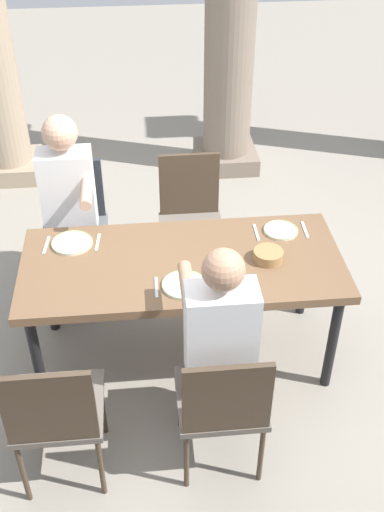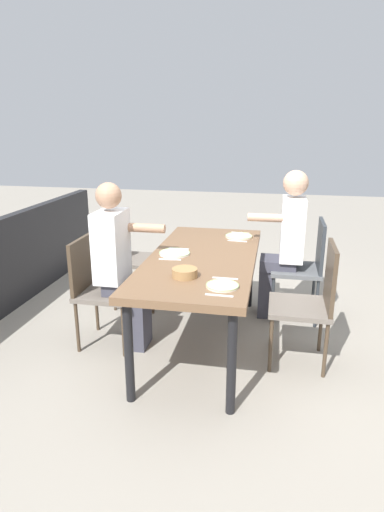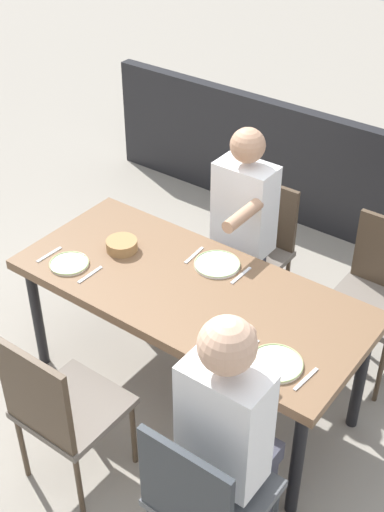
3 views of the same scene
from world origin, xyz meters
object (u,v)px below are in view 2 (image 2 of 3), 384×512
object	(u,v)px
plate_0	(239,236)
plate_1	(174,253)
dining_table	(202,264)
diner_man_white	(285,240)
chair_mid_south	(98,284)
bread_basket	(185,273)
diner_woman_green	(120,262)
chair_west_south	(130,253)
chair_mid_north	(312,298)
chair_west_north	(305,263)
plate_2	(222,286)

from	to	relation	value
plate_0	plate_1	bearing A→B (deg)	-35.67
plate_0	plate_1	distance (m)	0.77
dining_table	diner_man_white	bearing A→B (deg)	136.81
dining_table	chair_mid_south	size ratio (longest dim) A/B	2.09
plate_1	bread_basket	world-z (taller)	bread_basket
diner_woman_green	chair_mid_south	bearing A→B (deg)	-89.16
diner_man_white	chair_west_south	bearing A→B (deg)	-90.11
chair_mid_north	bread_basket	xyz separation A→B (m)	(0.36, -0.87, 0.26)
chair_mid_south	plate_1	size ratio (longest dim) A/B	3.61
diner_woman_green	plate_1	size ratio (longest dim) A/B	5.42
chair_west_north	chair_mid_north	xyz separation A→B (m)	(0.80, 0.00, -0.01)
dining_table	plate_0	size ratio (longest dim) A/B	7.58
chair_west_south	bread_basket	world-z (taller)	chair_west_south
chair_mid_south	diner_woman_green	size ratio (longest dim) A/B	0.67
chair_mid_north	diner_woman_green	bearing A→B (deg)	-90.11
chair_west_north	plate_0	xyz separation A→B (m)	(0.04, -0.60, 0.23)
chair_west_north	chair_west_south	size ratio (longest dim) A/B	1.01
plate_2	chair_west_north	bearing A→B (deg)	155.40
chair_west_south	plate_2	world-z (taller)	chair_west_south
dining_table	plate_0	world-z (taller)	plate_0
dining_table	diner_man_white	xyz separation A→B (m)	(-0.68, 0.63, 0.05)
diner_woman_green	bread_basket	distance (m)	0.70
diner_woman_green	plate_1	xyz separation A→B (m)	(-0.13, 0.40, 0.06)
chair_west_south	bread_basket	xyz separation A→B (m)	(1.17, 0.79, 0.26)
chair_west_north	diner_woman_green	bearing A→B (deg)	-61.15
chair_mid_south	diner_man_white	distance (m)	1.68
dining_table	diner_man_white	size ratio (longest dim) A/B	1.36
plate_2	chair_mid_south	bearing A→B (deg)	-114.92
chair_mid_south	plate_2	world-z (taller)	chair_mid_south
dining_table	diner_man_white	world-z (taller)	diner_man_white
chair_west_south	plate_1	xyz separation A→B (m)	(0.67, 0.60, 0.23)
bread_basket	chair_west_south	bearing A→B (deg)	-145.87
plate_1	diner_woman_green	bearing A→B (deg)	-71.83
plate_1	plate_2	xyz separation A→B (m)	(0.63, 0.46, 0.00)
chair_west_south	chair_mid_south	size ratio (longest dim) A/B	1.04
plate_0	bread_basket	world-z (taller)	bread_basket
plate_0	plate_2	size ratio (longest dim) A/B	1.16
chair_west_south	bread_basket	bearing A→B (deg)	34.13
plate_2	diner_woman_green	bearing A→B (deg)	-119.89
chair_mid_south	plate_2	distance (m)	1.20
chair_mid_south	plate_0	size ratio (longest dim) A/B	3.63
chair_west_north	bread_basket	world-z (taller)	chair_west_north
chair_mid_north	bread_basket	size ratio (longest dim) A/B	5.46
plate_0	chair_west_north	bearing A→B (deg)	94.20
plate_2	chair_west_south	bearing A→B (deg)	-140.73
dining_table	chair_west_north	size ratio (longest dim) A/B	2.00
chair_west_north	plate_2	world-z (taller)	chair_west_north
chair_mid_north	plate_1	xyz separation A→B (m)	(-0.14, -1.06, 0.24)
plate_0	chair_mid_south	bearing A→B (deg)	-54.09
dining_table	chair_west_north	bearing A→B (deg)	129.32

